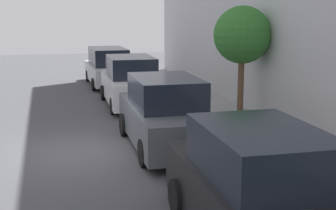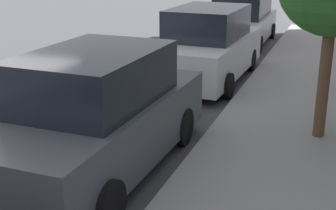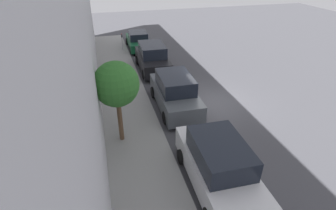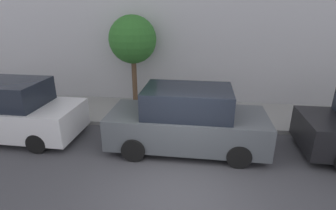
{
  "view_description": "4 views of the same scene",
  "coord_description": "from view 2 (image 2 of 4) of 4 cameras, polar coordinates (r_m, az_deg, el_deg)",
  "views": [
    {
      "loc": [
        -0.95,
        -12.39,
        3.78
      ],
      "look_at": [
        2.54,
        0.85,
        1.0
      ],
      "focal_mm": 50.0,
      "sensor_mm": 36.0,
      "label": 1
    },
    {
      "loc": [
        5.69,
        -6.22,
        3.43
      ],
      "look_at": [
        3.15,
        0.62,
        1.0
      ],
      "focal_mm": 50.0,
      "sensor_mm": 36.0,
      "label": 2
    },
    {
      "loc": [
        5.98,
        12.35,
        7.64
      ],
      "look_at": [
        2.99,
        1.24,
        1.0
      ],
      "focal_mm": 28.0,
      "sensor_mm": 36.0,
      "label": 3
    },
    {
      "loc": [
        -5.17,
        -0.36,
        4.22
      ],
      "look_at": [
        3.34,
        0.61,
        1.0
      ],
      "focal_mm": 28.0,
      "sensor_mm": 36.0,
      "label": 4
    }
  ],
  "objects": [
    {
      "name": "parked_suv_third",
      "position": [
        7.46,
        -8.68,
        -1.37
      ],
      "size": [
        2.08,
        4.84,
        1.98
      ],
      "color": "#4C5156",
      "rests_on": "ground_plane"
    },
    {
      "name": "parked_suv_fourth",
      "position": [
        12.83,
        4.83,
        7.14
      ],
      "size": [
        2.1,
        4.85,
        1.98
      ],
      "color": "silver",
      "rests_on": "ground_plane"
    },
    {
      "name": "parked_minivan_fifth",
      "position": [
        18.15,
        9.09,
        10.27
      ],
      "size": [
        2.02,
        4.93,
        1.9
      ],
      "color": "#B7BABF",
      "rests_on": "ground_plane"
    },
    {
      "name": "sidewalk",
      "position": [
        7.11,
        11.69,
        -10.15
      ],
      "size": [
        2.79,
        32.0,
        0.15
      ],
      "color": "gray",
      "rests_on": "ground_plane"
    }
  ]
}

